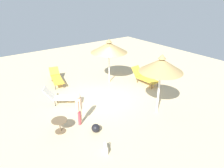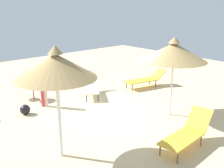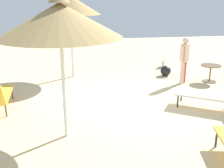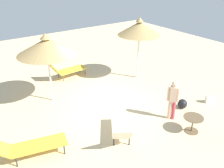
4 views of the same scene
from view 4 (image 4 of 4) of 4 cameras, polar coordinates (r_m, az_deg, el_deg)
The scene contains 10 objects.
ground at distance 10.43m, azimuth -2.52°, elevation -4.61°, with size 24.00×24.00×0.10m, color beige.
parasol_umbrella_far_right at distance 11.97m, azimuth 6.28°, elevation 12.55°, with size 2.05×2.05×3.03m.
parasol_umbrella_near_left at distance 10.00m, azimuth -14.82°, elevation 8.32°, with size 2.32×2.32×2.89m.
lounge_chair_front at distance 7.92m, azimuth -18.49°, elevation -13.30°, with size 2.22×1.09×0.81m.
lounge_chair_back at distance 8.18m, azimuth 2.10°, elevation -10.07°, with size 1.53×1.89×0.96m.
lounge_chair_far_left at distance 12.68m, azimuth -10.43°, elevation 3.29°, with size 1.98×0.77×0.97m.
person_standing_edge at distance 9.25m, azimuth 13.77°, elevation -3.24°, with size 0.33×0.34×1.53m.
handbag at distance 11.13m, azimuth 21.58°, elevation -3.16°, with size 0.41×0.27×0.50m.
side_table_round at distance 8.98m, azimuth 18.06°, elevation -8.20°, with size 0.68×0.68×0.58m.
beach_ball at distance 10.36m, azimuth 15.83°, elevation -4.39°, with size 0.38×0.38×0.38m, color black.
Camera 4 is at (-4.80, -7.59, 5.26)m, focal length 39.86 mm.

